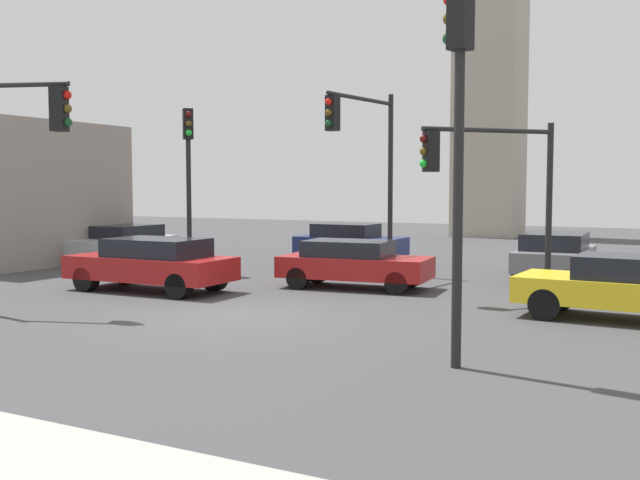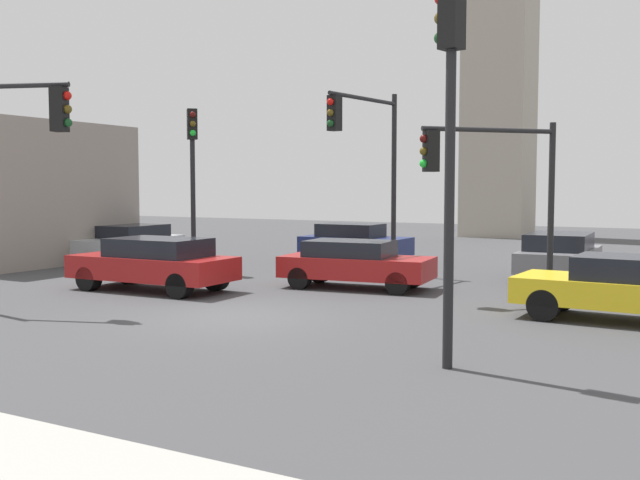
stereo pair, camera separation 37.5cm
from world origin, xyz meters
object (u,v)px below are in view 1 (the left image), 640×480
(traffic_light_3, at_px, (458,106))
(car_3, at_px, (353,263))
(traffic_light_0, at_px, (365,146))
(car_2, at_px, (555,254))
(traffic_light_1, at_px, (489,171))
(traffic_light_2, at_px, (188,159))
(car_0, at_px, (633,286))
(traffic_light_4, at_px, (8,144))
(car_1, at_px, (125,242))
(car_4, at_px, (152,263))
(car_5, at_px, (349,243))

(traffic_light_3, bearing_deg, car_3, -42.01)
(traffic_light_0, relative_size, car_2, 1.28)
(car_3, bearing_deg, traffic_light_1, -9.06)
(traffic_light_0, distance_m, traffic_light_1, 4.87)
(traffic_light_2, distance_m, car_0, 14.42)
(traffic_light_4, relative_size, car_1, 1.22)
(car_4, bearing_deg, car_3, -147.36)
(traffic_light_0, xyz_separation_m, traffic_light_4, (-4.81, -8.96, -0.28))
(traffic_light_2, bearing_deg, traffic_light_4, -36.75)
(car_4, relative_size, car_5, 1.16)
(car_5, bearing_deg, traffic_light_2, -124.99)
(traffic_light_3, height_order, car_5, traffic_light_3)
(traffic_light_2, bearing_deg, car_1, -155.98)
(car_2, height_order, car_3, car_2)
(traffic_light_1, relative_size, car_4, 0.97)
(traffic_light_1, height_order, car_5, traffic_light_1)
(car_0, relative_size, car_3, 1.08)
(traffic_light_1, xyz_separation_m, traffic_light_3, (1.43, -7.27, 0.86))
(traffic_light_4, height_order, car_2, traffic_light_4)
(traffic_light_0, relative_size, car_0, 1.24)
(traffic_light_4, height_order, car_3, traffic_light_4)
(traffic_light_0, height_order, car_2, traffic_light_0)
(car_2, distance_m, car_5, 7.66)
(car_2, bearing_deg, car_3, 133.50)
(traffic_light_1, relative_size, traffic_light_3, 0.76)
(car_1, xyz_separation_m, car_5, (7.88, 3.29, 0.05))
(traffic_light_2, relative_size, car_4, 1.16)
(traffic_light_4, height_order, car_0, traffic_light_4)
(car_5, bearing_deg, traffic_light_0, -59.02)
(car_2, bearing_deg, traffic_light_1, 168.45)
(traffic_light_3, xyz_separation_m, car_1, (-16.07, 10.05, -3.37))
(car_2, distance_m, car_3, 6.68)
(traffic_light_1, height_order, car_4, traffic_light_1)
(traffic_light_2, distance_m, car_5, 6.79)
(traffic_light_0, bearing_deg, car_1, -86.28)
(traffic_light_4, distance_m, car_1, 11.56)
(traffic_light_3, bearing_deg, car_2, -74.39)
(traffic_light_0, distance_m, car_5, 5.75)
(traffic_light_3, distance_m, car_3, 9.75)
(car_5, bearing_deg, car_4, -100.69)
(car_0, relative_size, car_1, 1.04)
(traffic_light_0, bearing_deg, car_2, 127.49)
(car_0, bearing_deg, car_3, -11.29)
(traffic_light_2, height_order, traffic_light_4, traffic_light_4)
(car_1, height_order, car_4, car_4)
(car_1, distance_m, car_4, 8.40)
(traffic_light_3, xyz_separation_m, car_5, (-8.19, 13.35, -3.31))
(traffic_light_4, bearing_deg, traffic_light_3, -20.47)
(car_0, height_order, car_2, car_2)
(traffic_light_1, bearing_deg, car_5, -88.37)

